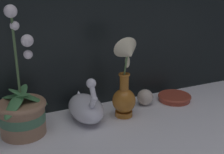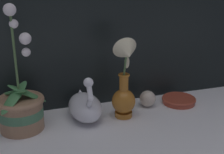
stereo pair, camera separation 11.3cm
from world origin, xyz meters
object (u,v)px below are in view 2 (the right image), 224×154
(amber_dish, at_px, (179,100))
(orchid_potted_plant, at_px, (21,107))
(glass_sphere, at_px, (148,99))
(blue_vase, at_px, (125,86))
(swan_figurine, at_px, (85,105))

(amber_dish, bearing_deg, orchid_potted_plant, -178.02)
(orchid_potted_plant, relative_size, glass_sphere, 6.56)
(amber_dish, bearing_deg, blue_vase, -168.97)
(swan_figurine, bearing_deg, blue_vase, -17.10)
(orchid_potted_plant, xyz_separation_m, swan_figurine, (0.22, 0.01, -0.03))
(glass_sphere, bearing_deg, blue_vase, -152.97)
(orchid_potted_plant, height_order, glass_sphere, orchid_potted_plant)
(swan_figurine, xyz_separation_m, glass_sphere, (0.26, 0.02, -0.02))
(orchid_potted_plant, relative_size, blue_vase, 1.40)
(swan_figurine, bearing_deg, glass_sphere, 4.31)
(blue_vase, distance_m, glass_sphere, 0.16)
(blue_vase, distance_m, amber_dish, 0.28)
(orchid_potted_plant, distance_m, swan_figurine, 0.23)
(swan_figurine, relative_size, blue_vase, 0.69)
(glass_sphere, bearing_deg, swan_figurine, -175.69)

